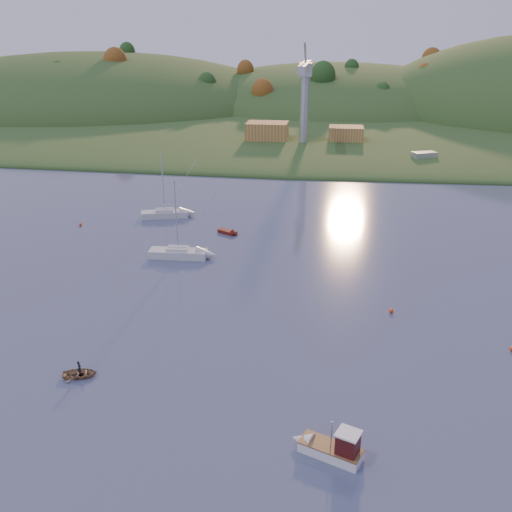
# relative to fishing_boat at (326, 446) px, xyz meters

# --- Properties ---
(ground) EXTENTS (500.00, 500.00, 0.00)m
(ground) POSITION_rel_fishing_boat_xyz_m (-10.64, -5.14, -0.80)
(ground) COLOR #373B5A
(ground) RESTS_ON ground
(far_shore) EXTENTS (620.00, 220.00, 1.50)m
(far_shore) POSITION_rel_fishing_boat_xyz_m (-10.64, 224.86, -0.80)
(far_shore) COLOR #2B5421
(far_shore) RESTS_ON ground
(shore_slope) EXTENTS (640.00, 150.00, 7.00)m
(shore_slope) POSITION_rel_fishing_boat_xyz_m (-10.64, 159.86, -0.80)
(shore_slope) COLOR #2B5421
(shore_slope) RESTS_ON ground
(hill_left) EXTENTS (170.00, 140.00, 44.00)m
(hill_left) POSITION_rel_fishing_boat_xyz_m (-100.64, 194.86, -0.80)
(hill_left) COLOR #2B5421
(hill_left) RESTS_ON ground
(hill_center) EXTENTS (140.00, 120.00, 36.00)m
(hill_center) POSITION_rel_fishing_boat_xyz_m (-0.64, 204.86, -0.80)
(hill_center) COLOR #2B5421
(hill_center) RESTS_ON ground
(hillside_trees) EXTENTS (280.00, 50.00, 32.00)m
(hillside_trees) POSITION_rel_fishing_boat_xyz_m (-10.64, 179.86, -0.80)
(hillside_trees) COLOR #1F4418
(hillside_trees) RESTS_ON ground
(wharf) EXTENTS (42.00, 16.00, 2.40)m
(wharf) POSITION_rel_fishing_boat_xyz_m (-5.64, 116.86, 0.40)
(wharf) COLOR slate
(wharf) RESTS_ON ground
(shed_west) EXTENTS (11.00, 8.00, 4.80)m
(shed_west) POSITION_rel_fishing_boat_xyz_m (-18.64, 117.86, 4.00)
(shed_west) COLOR #A46836
(shed_west) RESTS_ON wharf
(shed_east) EXTENTS (9.00, 7.00, 4.00)m
(shed_east) POSITION_rel_fishing_boat_xyz_m (2.36, 118.86, 3.60)
(shed_east) COLOR #A46836
(shed_east) RESTS_ON wharf
(dock_crane) EXTENTS (3.20, 28.00, 20.30)m
(dock_crane) POSITION_rel_fishing_boat_xyz_m (-8.64, 113.25, 16.38)
(dock_crane) COLOR #B7B7BC
(dock_crane) RESTS_ON wharf
(fishing_boat) EXTENTS (5.90, 3.77, 3.61)m
(fishing_boat) POSITION_rel_fishing_boat_xyz_m (0.00, 0.00, 0.00)
(fishing_boat) COLOR white
(fishing_boat) RESTS_ON ground
(sailboat_near) EXTENTS (8.32, 2.81, 11.40)m
(sailboat_near) POSITION_rel_fishing_boat_xyz_m (-21.92, 38.02, -0.06)
(sailboat_near) COLOR silver
(sailboat_near) RESTS_ON ground
(sailboat_far) EXTENTS (8.37, 4.51, 11.12)m
(sailboat_far) POSITION_rel_fishing_boat_xyz_m (-29.11, 55.86, -0.07)
(sailboat_far) COLOR silver
(sailboat_far) RESTS_ON ground
(canoe) EXTENTS (3.67, 3.01, 0.66)m
(canoe) POSITION_rel_fishing_boat_xyz_m (-23.19, 7.44, -0.47)
(canoe) COLOR #997854
(canoe) RESTS_ON ground
(paddler) EXTENTS (0.45, 0.58, 1.40)m
(paddler) POSITION_rel_fishing_boat_xyz_m (-23.19, 7.44, -0.10)
(paddler) COLOR black
(paddler) RESTS_ON ground
(red_tender) EXTENTS (3.84, 2.95, 1.26)m
(red_tender) POSITION_rel_fishing_boat_xyz_m (-16.19, 48.72, -0.53)
(red_tender) COLOR #55130C
(red_tender) RESTS_ON ground
(work_vessel) EXTENTS (13.77, 9.39, 3.34)m
(work_vessel) POSITION_rel_fishing_boat_xyz_m (20.66, 102.86, 0.39)
(work_vessel) COLOR slate
(work_vessel) RESTS_ON ground
(buoy_0) EXTENTS (0.50, 0.50, 0.50)m
(buoy_0) POSITION_rel_fishing_boat_xyz_m (18.44, 17.78, -0.55)
(buoy_0) COLOR #FF410D
(buoy_0) RESTS_ON ground
(buoy_1) EXTENTS (0.50, 0.50, 0.50)m
(buoy_1) POSITION_rel_fishing_boat_xyz_m (6.94, 24.70, -0.55)
(buoy_1) COLOR #FF410D
(buoy_1) RESTS_ON ground
(buoy_2) EXTENTS (0.50, 0.50, 0.50)m
(buoy_2) POSITION_rel_fishing_boat_xyz_m (-41.73, 49.45, -0.55)
(buoy_2) COLOR #FF410D
(buoy_2) RESTS_ON ground
(buoy_3) EXTENTS (0.50, 0.50, 0.50)m
(buoy_3) POSITION_rel_fishing_boat_xyz_m (-31.61, 58.73, -0.55)
(buoy_3) COLOR #FF410D
(buoy_3) RESTS_ON ground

